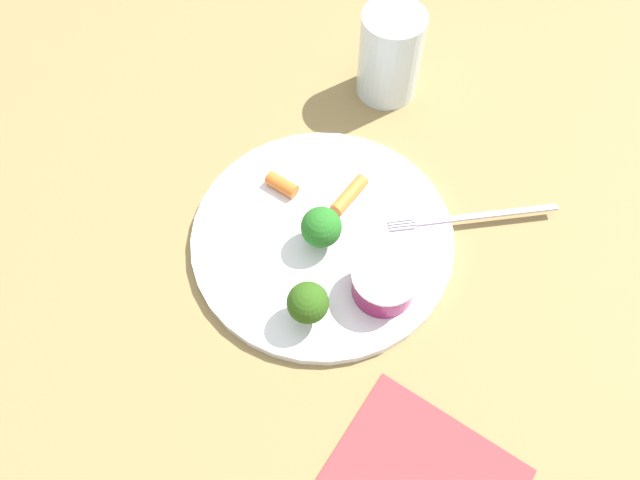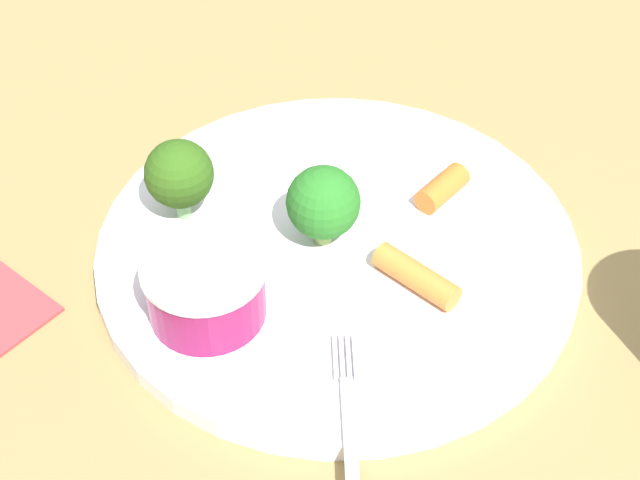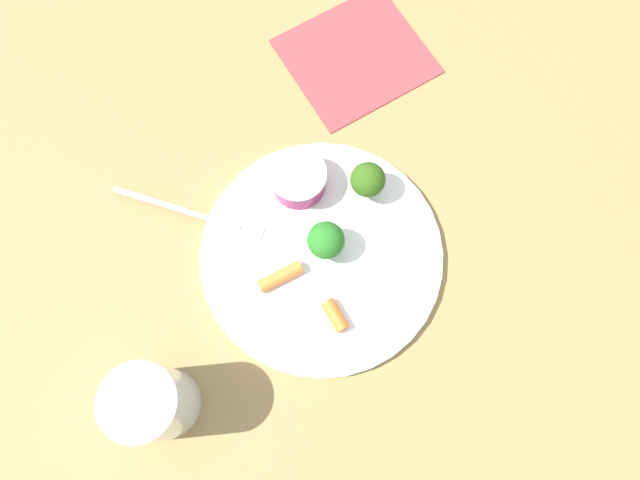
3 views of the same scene
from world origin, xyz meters
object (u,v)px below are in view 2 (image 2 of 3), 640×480
object	(u,v)px
carrot_stick_0	(416,276)
broccoli_floret_1	(177,177)
broccoli_floret_0	(322,205)
carrot_stick_1	(442,188)
plate	(338,250)
sauce_cup	(206,289)

from	to	relation	value
carrot_stick_0	broccoli_floret_1	bearing A→B (deg)	172.18
broccoli_floret_0	carrot_stick_1	world-z (taller)	broccoli_floret_0
plate	broccoli_floret_0	bearing A→B (deg)	-165.88
broccoli_floret_0	broccoli_floret_1	bearing A→B (deg)	-179.71
plate	broccoli_floret_0	size ratio (longest dim) A/B	5.53
broccoli_floret_0	carrot_stick_0	size ratio (longest dim) A/B	0.98
sauce_cup	carrot_stick_0	bearing A→B (deg)	24.09
broccoli_floret_1	carrot_stick_1	size ratio (longest dim) A/B	1.45
broccoli_floret_1	carrot_stick_0	distance (m)	0.15
broccoli_floret_1	carrot_stick_1	distance (m)	0.16
sauce_cup	carrot_stick_1	world-z (taller)	sauce_cup
sauce_cup	broccoli_floret_1	xyz separation A→B (m)	(-0.04, 0.07, 0.01)
sauce_cup	broccoli_floret_0	bearing A→B (deg)	55.36
sauce_cup	broccoli_floret_0	size ratio (longest dim) A/B	1.31
broccoli_floret_1	carrot_stick_1	bearing A→B (deg)	20.79
carrot_stick_0	carrot_stick_1	size ratio (longest dim) A/B	1.44
sauce_cup	broccoli_floret_0	world-z (taller)	broccoli_floret_0
broccoli_floret_1	carrot_stick_0	bearing A→B (deg)	-7.82
broccoli_floret_0	carrot_stick_1	xyz separation A→B (m)	(0.06, 0.06, -0.02)
sauce_cup	broccoli_floret_0	distance (m)	0.08
carrot_stick_0	broccoli_floret_0	bearing A→B (deg)	160.96
broccoli_floret_0	carrot_stick_0	bearing A→B (deg)	-19.04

